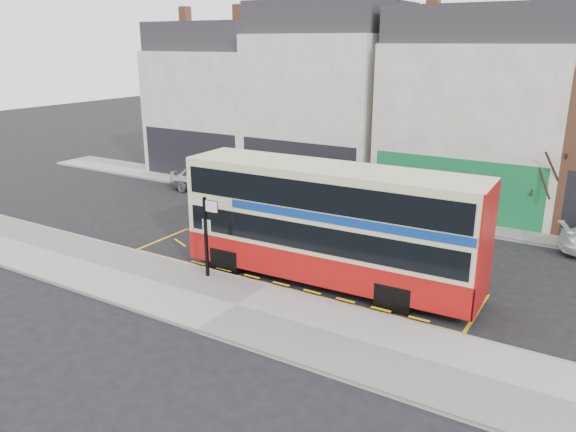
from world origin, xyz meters
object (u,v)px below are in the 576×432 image
Objects in this scene: car_silver at (206,179)px; street_tree_left at (195,103)px; bus_stop_post at (207,230)px; car_grey at (324,198)px; street_tree_right at (552,160)px; double_decker_bus at (331,223)px.

car_silver is 5.95m from street_tree_left.
car_silver is at bearing 126.75° from bus_stop_post.
car_grey is 0.76× the size of street_tree_right.
street_tree_right is at bearing -94.65° from car_grey.
car_silver is 18.61m from street_tree_right.
car_silver is 1.17× the size of car_grey.
car_grey is 0.55× the size of street_tree_left.
double_decker_bus is 14.74m from car_silver.
bus_stop_post is at bearing -48.61° from street_tree_left.
bus_stop_post is 0.68× the size of car_silver.
street_tree_right reaches higher than double_decker_bus.
car_silver is 0.89× the size of street_tree_right.
street_tree_right is at bearing -85.89° from car_silver.
double_decker_bus reaches higher than bus_stop_post.
street_tree_left is at bearing 128.38° from bus_stop_post.
street_tree_right is (10.53, 1.92, 2.83)m from car_grey.
street_tree_left reaches higher than car_grey.
double_decker_bus is 19.12m from street_tree_left.
car_grey is at bearing -169.68° from street_tree_right.
bus_stop_post is 0.60× the size of street_tree_right.
street_tree_left is at bearing 178.10° from street_tree_right.
street_tree_right is at bearing 58.04° from double_decker_bus.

